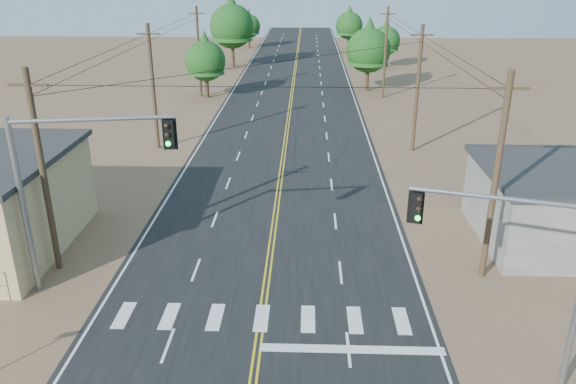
{
  "coord_description": "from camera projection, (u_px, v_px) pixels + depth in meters",
  "views": [
    {
      "loc": [
        1.85,
        -12.28,
        14.1
      ],
      "look_at": [
        0.93,
        13.91,
        3.5
      ],
      "focal_mm": 35.0,
      "sensor_mm": 36.0,
      "label": 1
    }
  ],
  "objects": [
    {
      "name": "tree_left_far",
      "position": [
        249.0,
        24.0,
        101.76
      ],
      "size": [
        4.2,
        4.2,
        7.0
      ],
      "color": "#3F2D1E",
      "rests_on": "ground"
    },
    {
      "name": "tree_left_near",
      "position": [
        205.0,
        57.0,
        62.83
      ],
      "size": [
        4.51,
        4.51,
        7.52
      ],
      "color": "#3F2D1E",
      "rests_on": "ground"
    },
    {
      "name": "tree_right_mid",
      "position": [
        386.0,
        38.0,
        82.0
      ],
      "size": [
        4.22,
        4.22,
        7.04
      ],
      "color": "#3F2D1E",
      "rests_on": "ground"
    },
    {
      "name": "utility_pole_left_near",
      "position": [
        43.0,
        172.0,
        26.26
      ],
      "size": [
        1.8,
        0.3,
        10.0
      ],
      "color": "#4C3826",
      "rests_on": "ground"
    },
    {
      "name": "signal_mast_left",
      "position": [
        66.0,
        175.0,
        24.46
      ],
      "size": [
        6.99,
        1.39,
        8.29
      ],
      "rotation": [
        0.0,
        0.0,
        0.16
      ],
      "color": "gray",
      "rests_on": "ground"
    },
    {
      "name": "utility_pole_right_mid",
      "position": [
        417.0,
        88.0,
        44.11
      ],
      "size": [
        1.8,
        0.3,
        10.0
      ],
      "color": "#4C3826",
      "rests_on": "ground"
    },
    {
      "name": "utility_pole_right_far",
      "position": [
        385.0,
        52.0,
        62.64
      ],
      "size": [
        1.8,
        0.3,
        10.0
      ],
      "color": "#4C3826",
      "rests_on": "ground"
    },
    {
      "name": "utility_pole_left_mid",
      "position": [
        153.0,
        87.0,
        44.79
      ],
      "size": [
        1.8,
        0.3,
        10.0
      ],
      "color": "#4C3826",
      "rests_on": "ground"
    },
    {
      "name": "signal_mast_right",
      "position": [
        530.0,
        262.0,
        18.7
      ],
      "size": [
        5.8,
        1.8,
        7.27
      ],
      "rotation": [
        0.0,
        0.0,
        -0.27
      ],
      "color": "gray",
      "rests_on": "ground"
    },
    {
      "name": "utility_pole_left_far",
      "position": [
        199.0,
        51.0,
        63.32
      ],
      "size": [
        1.8,
        0.3,
        10.0
      ],
      "color": "#4C3826",
      "rests_on": "ground"
    },
    {
      "name": "road",
      "position": [
        283.0,
        157.0,
        44.52
      ],
      "size": [
        15.0,
        200.0,
        0.02
      ],
      "primitive_type": "cube",
      "color": "black",
      "rests_on": "ground"
    },
    {
      "name": "tree_right_near",
      "position": [
        369.0,
        46.0,
        66.06
      ],
      "size": [
        5.23,
        5.23,
        8.72
      ],
      "color": "#3F2D1E",
      "rests_on": "ground"
    },
    {
      "name": "tree_left_mid",
      "position": [
        232.0,
        22.0,
        81.71
      ],
      "size": [
        6.39,
        6.39,
        10.65
      ],
      "color": "#3F2D1E",
      "rests_on": "ground"
    },
    {
      "name": "tree_right_far",
      "position": [
        349.0,
        23.0,
        98.01
      ],
      "size": [
        4.71,
        4.71,
        7.84
      ],
      "color": "#3F2D1E",
      "rests_on": "ground"
    },
    {
      "name": "utility_pole_right_near",
      "position": [
        496.0,
        178.0,
        25.58
      ],
      "size": [
        1.8,
        0.3,
        10.0
      ],
      "color": "#4C3826",
      "rests_on": "ground"
    }
  ]
}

